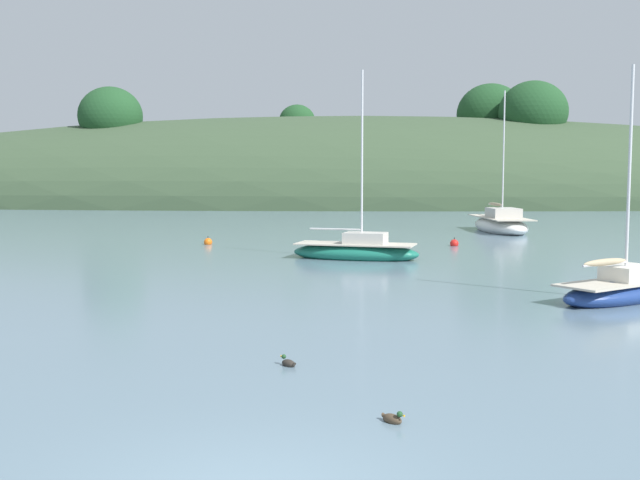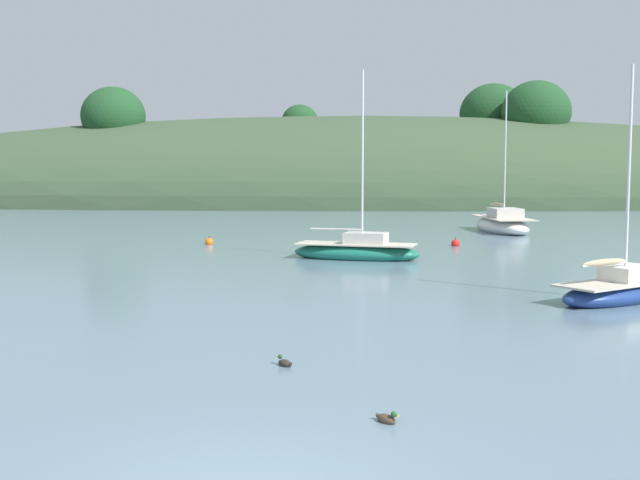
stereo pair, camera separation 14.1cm
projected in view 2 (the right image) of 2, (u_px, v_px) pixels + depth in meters
name	position (u px, v px, depth m)	size (l,w,h in m)	color
far_shoreline_hill	(345.00, 203.00, 93.00)	(150.00, 36.00, 25.77)	#384C33
sailboat_black_sloop	(620.00, 290.00, 21.68)	(4.75, 4.06, 6.95)	navy
sailboat_red_portside	(357.00, 251.00, 32.55)	(5.88, 3.18, 8.31)	#196B56
sailboat_navy_dinghy	(502.00, 225.00, 48.13)	(3.31, 8.03, 9.22)	white
mooring_buoy_inner	(455.00, 244.00, 38.46)	(0.44, 0.44, 0.54)	red
mooring_buoy_outer	(209.00, 242.00, 39.36)	(0.44, 0.44, 0.54)	orange
duck_lead	(285.00, 363.00, 14.32)	(0.37, 0.37, 0.24)	#2D2823
duck_straggler	(387.00, 419.00, 11.05)	(0.37, 0.37, 0.24)	#473828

